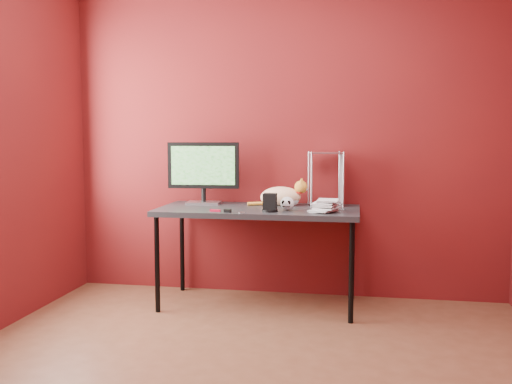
% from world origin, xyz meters
% --- Properties ---
extents(room, '(3.52, 3.52, 2.61)m').
position_xyz_m(room, '(0.00, 0.00, 1.45)').
color(room, '#512C1B').
rests_on(room, ground).
extents(desk, '(1.50, 0.70, 0.75)m').
position_xyz_m(desk, '(-0.15, 1.37, 0.70)').
color(desk, black).
rests_on(desk, ground).
extents(monitor, '(0.57, 0.20, 0.49)m').
position_xyz_m(monitor, '(-0.62, 1.52, 1.02)').
color(monitor, '#B6B6BB').
rests_on(monitor, desk).
extents(cat, '(0.46, 0.18, 0.22)m').
position_xyz_m(cat, '(-0.00, 1.56, 0.83)').
color(cat, orange).
rests_on(cat, desk).
extents(skull_mug, '(0.10, 0.10, 0.10)m').
position_xyz_m(skull_mug, '(0.08, 1.26, 0.80)').
color(skull_mug, silver).
rests_on(skull_mug, desk).
extents(speaker, '(0.11, 0.11, 0.13)m').
position_xyz_m(speaker, '(-0.03, 1.18, 0.81)').
color(speaker, black).
rests_on(speaker, desk).
extents(book_stack, '(0.22, 0.24, 1.00)m').
position_xyz_m(book_stack, '(0.29, 1.26, 1.25)').
color(book_stack, beige).
rests_on(book_stack, desk).
extents(wire_rack, '(0.28, 0.24, 0.42)m').
position_xyz_m(wire_rack, '(0.34, 1.60, 0.96)').
color(wire_rack, '#B6B6BB').
rests_on(wire_rack, desk).
extents(pocket_knife, '(0.08, 0.03, 0.02)m').
position_xyz_m(pocket_knife, '(-0.42, 1.11, 0.76)').
color(pocket_knife, '#B20D29').
rests_on(pocket_knife, desk).
extents(black_gadget, '(0.05, 0.04, 0.02)m').
position_xyz_m(black_gadget, '(-0.32, 1.08, 0.76)').
color(black_gadget, black).
rests_on(black_gadget, desk).
extents(washer, '(0.04, 0.04, 0.00)m').
position_xyz_m(washer, '(-0.22, 1.08, 0.75)').
color(washer, '#B6B6BB').
rests_on(washer, desk).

